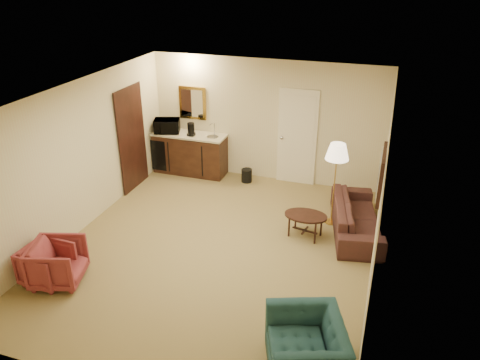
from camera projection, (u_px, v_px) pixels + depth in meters
The scene contains 12 objects.
ground at pixel (216, 248), 7.83m from camera, with size 6.00×6.00×0.00m, color olive.
room_walls at pixel (225, 136), 7.78m from camera, with size 5.02×6.01×2.61m.
wetbar_cabinet at pixel (190, 153), 10.44m from camera, with size 1.64×0.58×0.92m, color #3D2213.
sofa at pixel (357, 212), 8.17m from camera, with size 1.96×0.57×0.76m, color black.
teal_armchair at pixel (307, 339), 5.37m from camera, with size 0.99×0.64×0.87m, color #1E444B.
rose_chair_near at pixel (57, 261), 6.88m from camera, with size 0.71×0.66×0.73m, color brown.
rose_chair_far at pixel (47, 263), 6.90m from camera, with size 0.63×0.59×0.65m, color brown.
coffee_table at pixel (305, 225), 8.10m from camera, with size 0.74×0.50×0.42m, color black.
floor_lamp at pixel (334, 184), 8.28m from camera, with size 0.41×0.41×1.55m, color gold.
waste_bin at pixel (247, 175), 10.13m from camera, with size 0.23×0.23×0.29m, color black.
microwave at pixel (167, 124), 10.25m from camera, with size 0.55×0.30×0.37m, color black.
coffee_maker at pixel (191, 129), 10.09m from camera, with size 0.15×0.15×0.28m, color black.
Camera 1 is at (2.45, -6.13, 4.38)m, focal length 35.00 mm.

